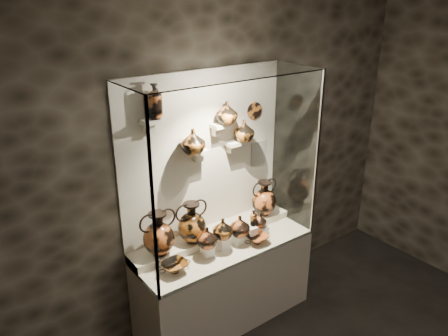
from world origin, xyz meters
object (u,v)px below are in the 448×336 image
at_px(kylix_left, 175,266).
at_px(amphora_mid, 192,222).
at_px(amphora_left, 159,234).
at_px(jug_a, 207,238).
at_px(jug_b, 223,229).
at_px(lekythos_tall, 155,99).
at_px(lekythos_small, 253,217).
at_px(jug_e, 260,220).
at_px(kylix_right, 257,238).
at_px(ovoid_vase_b, 227,113).
at_px(amphora_right, 264,198).
at_px(ovoid_vase_c, 244,131).
at_px(jug_c, 239,226).
at_px(ovoid_vase_a, 193,141).

bearing_deg(kylix_left, amphora_mid, 23.27).
height_order(amphora_left, jug_a, amphora_left).
distance_m(jug_b, lekythos_tall, 1.28).
relative_size(amphora_left, jug_a, 2.07).
height_order(lekythos_small, lekythos_tall, lekythos_tall).
xyz_separation_m(jug_a, jug_b, (0.17, 0.00, 0.03)).
height_order(jug_e, kylix_right, jug_e).
relative_size(jug_e, lekythos_tall, 0.43).
bearing_deg(kylix_left, ovoid_vase_b, 8.82).
bearing_deg(lekythos_small, amphora_right, 26.53).
distance_m(jug_b, lekythos_small, 0.38).
height_order(jug_a, kylix_left, jug_a).
bearing_deg(lekythos_tall, lekythos_small, 7.02).
distance_m(jug_b, jug_e, 0.47).
relative_size(jug_a, ovoid_vase_b, 0.96).
relative_size(amphora_mid, ovoid_vase_b, 1.92).
distance_m(jug_a, ovoid_vase_c, 1.03).
xyz_separation_m(jug_a, jug_e, (0.63, 0.03, -0.05)).
bearing_deg(amphora_left, ovoid_vase_c, 13.79).
distance_m(jug_b, kylix_right, 0.39).
height_order(jug_a, ovoid_vase_c, ovoid_vase_c).
bearing_deg(amphora_right, lekythos_tall, 175.15).
relative_size(amphora_right, ovoid_vase_b, 1.82).
relative_size(amphora_right, lekythos_small, 2.08).
xyz_separation_m(amphora_mid, ovoid_vase_c, (0.63, 0.06, 0.72)).
relative_size(lekythos_small, ovoid_vase_b, 0.87).
height_order(amphora_right, jug_b, amphora_right).
height_order(kylix_right, ovoid_vase_c, ovoid_vase_c).
relative_size(jug_b, kylix_right, 0.74).
relative_size(jug_e, lekythos_small, 0.76).
distance_m(jug_a, jug_c, 0.36).
height_order(jug_b, ovoid_vase_b, ovoid_vase_b).
xyz_separation_m(lekythos_small, ovoid_vase_c, (0.05, 0.23, 0.78)).
relative_size(amphora_left, amphora_mid, 1.03).
height_order(amphora_right, kylix_right, amphora_right).
distance_m(jug_c, ovoid_vase_b, 1.03).
xyz_separation_m(kylix_left, ovoid_vase_c, (0.95, 0.28, 0.93)).
bearing_deg(amphora_right, ovoid_vase_a, 176.54).
bearing_deg(ovoid_vase_c, lekythos_small, -82.62).
xyz_separation_m(lekythos_small, kylix_right, (-0.05, -0.12, -0.16)).
distance_m(amphora_right, ovoid_vase_a, 1.09).
xyz_separation_m(kylix_left, lekythos_tall, (0.07, 0.31, 1.34)).
relative_size(amphora_mid, ovoid_vase_a, 1.76).
distance_m(jug_e, ovoid_vase_a, 1.06).
distance_m(ovoid_vase_a, ovoid_vase_b, 0.41).
distance_m(jug_a, ovoid_vase_b, 1.10).
distance_m(amphora_right, jug_e, 0.29).
bearing_deg(amphora_left, kylix_left, -75.51).
bearing_deg(ovoid_vase_c, amphora_left, -155.49).
relative_size(amphora_left, ovoid_vase_c, 1.98).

